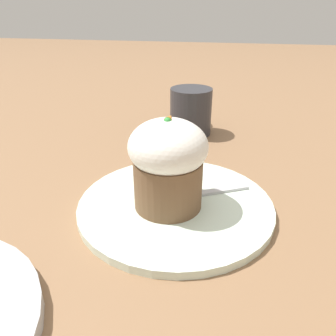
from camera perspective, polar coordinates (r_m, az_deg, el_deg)
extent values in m
plane|color=#846042|center=(0.43, 1.30, -7.04)|extent=(4.00, 4.00, 0.00)
cylinder|color=silver|center=(0.42, 1.31, -6.45)|extent=(0.25, 0.25, 0.01)
cylinder|color=brown|center=(0.40, 0.00, -2.66)|extent=(0.08, 0.08, 0.06)
ellipsoid|color=white|center=(0.38, 0.00, 3.78)|extent=(0.09, 0.09, 0.06)
cone|color=orange|center=(0.37, 0.28, 8.71)|extent=(0.02, 0.01, 0.01)
sphere|color=green|center=(0.36, -0.06, 8.17)|extent=(0.01, 0.01, 0.01)
cube|color=#B7B7BC|center=(0.44, 8.41, -4.01)|extent=(0.05, 0.09, 0.00)
ellipsoid|color=#B7B7BC|center=(0.42, 1.09, -5.02)|extent=(0.05, 0.05, 0.01)
cylinder|color=#2D2D33|center=(0.66, 3.98, 9.78)|extent=(0.08, 0.08, 0.09)
torus|color=#2D2D33|center=(0.70, 4.51, 10.85)|extent=(0.05, 0.01, 0.05)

